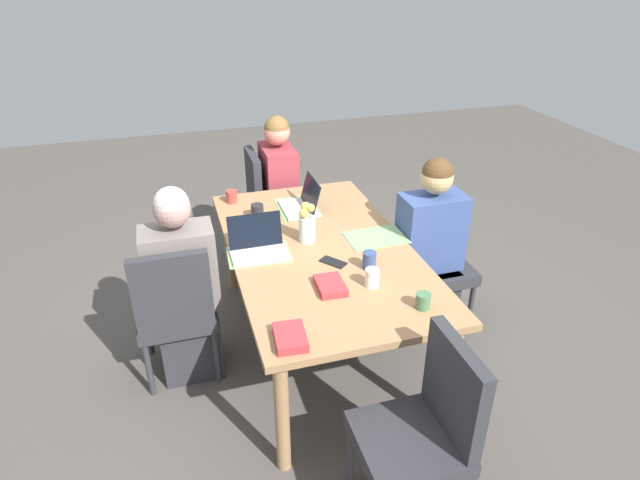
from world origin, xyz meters
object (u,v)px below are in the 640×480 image
object	(u,v)px
person_head_right_left_far	(279,198)
coffee_mug_centre_left	(369,260)
person_near_left_mid	(428,256)
book_blue_cover	(330,285)
person_far_left_near	(184,294)
chair_head_right_left_far	(269,199)
coffee_mug_near_left	(257,211)
chair_far_left_near	(175,307)
flower_vase	(307,224)
laptop_head_right_left_far	(302,204)
laptop_far_left_near	(257,246)
coffee_mug_near_right	(423,301)
chair_head_left_right_near	(426,425)
phone_black	(333,262)
dining_table	(320,258)
book_red_cover	(290,337)
coffee_mug_centre_right	(232,197)
chair_near_left_mid	(431,252)
coffee_mug_far_left	(372,278)

from	to	relation	value
person_head_right_left_far	coffee_mug_centre_left	xyz separation A→B (m)	(-1.52, -0.17, 0.25)
person_near_left_mid	book_blue_cover	world-z (taller)	person_near_left_mid
coffee_mug_centre_left	person_far_left_near	bearing A→B (deg)	71.11
chair_head_right_left_far	coffee_mug_near_left	bearing A→B (deg)	163.51
chair_far_left_near	person_head_right_left_far	bearing A→B (deg)	-35.51
flower_vase	laptop_head_right_left_far	size ratio (longest dim) A/B	0.78
laptop_far_left_near	coffee_mug_near_right	world-z (taller)	laptop_far_left_near
person_head_right_left_far	book_blue_cover	bearing A→B (deg)	176.54
chair_far_left_near	chair_head_left_right_near	size ratio (longest dim) A/B	1.00
coffee_mug_near_right	book_blue_cover	world-z (taller)	coffee_mug_near_right
chair_far_left_near	book_blue_cover	size ratio (longest dim) A/B	4.50
person_far_left_near	phone_black	bearing A→B (deg)	-105.62
dining_table	book_red_cover	xyz separation A→B (m)	(-0.79, 0.38, 0.09)
laptop_head_right_left_far	book_red_cover	world-z (taller)	laptop_head_right_left_far
person_near_left_mid	coffee_mug_centre_left	world-z (taller)	person_near_left_mid
person_far_left_near	coffee_mug_centre_left	size ratio (longest dim) A/B	12.07
chair_head_left_right_near	book_red_cover	size ratio (longest dim) A/B	4.50
coffee_mug_centre_right	book_red_cover	distance (m)	1.59
dining_table	chair_near_left_mid	distance (m)	0.83
dining_table	chair_head_left_right_near	world-z (taller)	chair_head_left_right_near
chair_near_left_mid	flower_vase	distance (m)	0.93
person_near_left_mid	laptop_head_right_left_far	size ratio (longest dim) A/B	3.73
person_far_left_near	chair_head_right_left_far	bearing A→B (deg)	-31.52
person_head_right_left_far	coffee_mug_far_left	bearing A→B (deg)	-176.08
person_head_right_left_far	coffee_mug_centre_left	distance (m)	1.55
dining_table	chair_head_right_left_far	bearing A→B (deg)	2.18
chair_head_left_right_near	flower_vase	xyz separation A→B (m)	(1.32, 0.16, 0.34)
person_head_right_left_far	coffee_mug_near_right	size ratio (longest dim) A/B	14.84
person_near_left_mid	coffee_mug_far_left	size ratio (longest dim) A/B	11.98
flower_vase	coffee_mug_near_left	bearing A→B (deg)	28.43
coffee_mug_near_right	coffee_mug_centre_left	size ratio (longest dim) A/B	0.81
coffee_mug_near_left	book_red_cover	distance (m)	1.31
person_far_left_near	person_near_left_mid	world-z (taller)	same
person_far_left_near	coffee_mug_near_left	distance (m)	0.75
laptop_far_left_near	phone_black	world-z (taller)	laptop_far_left_near
flower_vase	coffee_mug_near_left	xyz separation A→B (m)	(0.41, 0.22, -0.07)
chair_far_left_near	person_head_right_left_far	xyz separation A→B (m)	(1.26, -0.90, 0.03)
coffee_mug_near_left	person_near_left_mid	bearing A→B (deg)	-114.85
chair_far_left_near	book_blue_cover	bearing A→B (deg)	-116.82
laptop_head_right_left_far	phone_black	xyz separation A→B (m)	(-0.73, 0.02, -0.04)
laptop_head_right_left_far	book_blue_cover	size ratio (longest dim) A/B	1.60
chair_far_left_near	person_near_left_mid	world-z (taller)	person_near_left_mid
person_near_left_mid	coffee_mug_near_right	xyz separation A→B (m)	(-0.77, 0.44, 0.24)
person_near_left_mid	laptop_head_right_left_far	distance (m)	0.91
laptop_head_right_left_far	phone_black	size ratio (longest dim) A/B	2.13
coffee_mug_near_right	laptop_far_left_near	bearing A→B (deg)	41.16
dining_table	flower_vase	bearing A→B (deg)	27.46
flower_vase	laptop_far_left_near	distance (m)	0.33
chair_head_left_right_near	chair_head_right_left_far	bearing A→B (deg)	3.50
laptop_far_left_near	coffee_mug_near_right	xyz separation A→B (m)	(-0.77, -0.67, -0.00)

